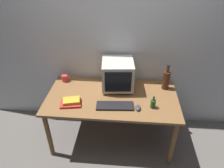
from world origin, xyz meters
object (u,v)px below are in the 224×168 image
object	(u,v)px
crt_monitor	(118,74)
keyboard	(115,106)
bottle_short	(153,103)
bottle_tall	(166,79)
mug	(65,78)
computer_mouse	(138,108)
book_stack	(71,102)

from	to	relation	value
crt_monitor	keyboard	world-z (taller)	crt_monitor
crt_monitor	bottle_short	bearing A→B (deg)	-41.47
crt_monitor	bottle_tall	distance (m)	0.61
crt_monitor	keyboard	size ratio (longest dim) A/B	0.99
crt_monitor	mug	distance (m)	0.73
computer_mouse	bottle_short	size ratio (longest dim) A/B	0.64
bottle_tall	mug	size ratio (longest dim) A/B	2.92
crt_monitor	computer_mouse	xyz separation A→B (m)	(0.26, -0.41, -0.17)
bottle_tall	book_stack	world-z (taller)	bottle_tall
bottle_short	computer_mouse	bearing A→B (deg)	-165.90
keyboard	bottle_tall	xyz separation A→B (m)	(0.61, 0.42, 0.12)
crt_monitor	mug	size ratio (longest dim) A/B	3.48
bottle_tall	book_stack	bearing A→B (deg)	-159.64
computer_mouse	book_stack	world-z (taller)	book_stack
computer_mouse	keyboard	bearing A→B (deg)	175.61
bottle_tall	bottle_short	xyz separation A→B (m)	(-0.19, -0.40, -0.07)
bottle_tall	mug	xyz separation A→B (m)	(-1.32, 0.06, -0.09)
crt_monitor	mug	bearing A→B (deg)	173.20
book_stack	mug	world-z (taller)	mug
keyboard	mug	size ratio (longest dim) A/B	3.50
computer_mouse	mug	xyz separation A→B (m)	(-0.97, 0.50, 0.03)
mug	keyboard	bearing A→B (deg)	-34.22
bottle_short	mug	bearing A→B (deg)	157.99
bottle_short	mug	xyz separation A→B (m)	(-1.13, 0.46, -0.01)
keyboard	book_stack	world-z (taller)	book_stack
bottle_short	crt_monitor	bearing A→B (deg)	138.53
crt_monitor	book_stack	distance (m)	0.66
keyboard	computer_mouse	size ratio (longest dim) A/B	4.20
keyboard	bottle_short	size ratio (longest dim) A/B	2.69
book_stack	keyboard	bearing A→B (deg)	-0.72
computer_mouse	bottle_short	xyz separation A→B (m)	(0.17, 0.04, 0.04)
crt_monitor	computer_mouse	bearing A→B (deg)	-58.31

